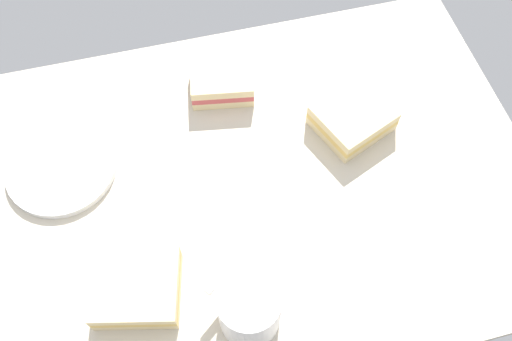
# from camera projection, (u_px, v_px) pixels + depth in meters

# --- Properties ---
(tabletop) EXTENTS (0.90, 0.64, 0.02)m
(tabletop) POSITION_uv_depth(u_px,v_px,m) (256.00, 183.00, 0.87)
(tabletop) COLOR #BCB29E
(tabletop) RESTS_ON ground
(plate_of_food) EXTENTS (0.18, 0.18, 0.01)m
(plate_of_food) POSITION_uv_depth(u_px,v_px,m) (61.00, 168.00, 0.86)
(plate_of_food) COLOR white
(plate_of_food) RESTS_ON tabletop
(coffee_mug_black) EXTENTS (0.10, 0.10, 0.10)m
(coffee_mug_black) POSITION_uv_depth(u_px,v_px,m) (249.00, 309.00, 0.71)
(coffee_mug_black) COLOR white
(coffee_mug_black) RESTS_ON tabletop
(sandwich_main) EXTENTS (0.14, 0.14, 0.04)m
(sandwich_main) POSITION_uv_depth(u_px,v_px,m) (352.00, 118.00, 0.89)
(sandwich_main) COLOR beige
(sandwich_main) RESTS_ON tabletop
(sandwich_side) EXTENTS (0.14, 0.13, 0.04)m
(sandwich_side) POSITION_uv_depth(u_px,v_px,m) (137.00, 288.00, 0.75)
(sandwich_side) COLOR beige
(sandwich_side) RESTS_ON tabletop
(sandwich_extra) EXTENTS (0.12, 0.11, 0.04)m
(sandwich_extra) POSITION_uv_depth(u_px,v_px,m) (222.00, 79.00, 0.93)
(sandwich_extra) COLOR beige
(sandwich_extra) RESTS_ON tabletop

